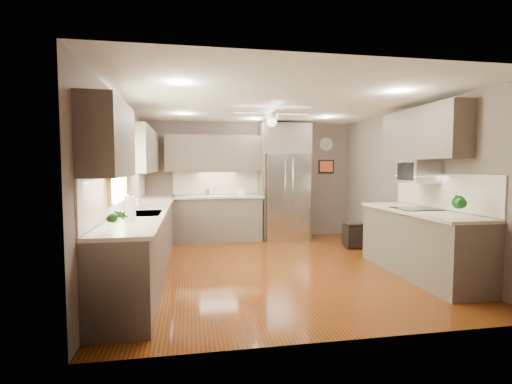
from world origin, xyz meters
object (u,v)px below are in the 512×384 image
object	(u,v)px
potted_plant_right	(461,202)
microwave	(418,171)
canister_b	(207,193)
canister_c	(217,191)
paper_towel	(130,208)
stool	(354,235)
soap_bottle	(137,202)
bowl	(242,194)
potted_plant_left	(118,217)
refrigerator	(285,183)

from	to	relation	value
potted_plant_right	microwave	xyz separation A→B (m)	(0.10, 1.02, 0.36)
canister_b	microwave	bearing A→B (deg)	-42.79
canister_c	paper_towel	xyz separation A→B (m)	(-1.22, -3.43, 0.05)
potted_plant_right	stool	bearing A→B (deg)	92.94
soap_bottle	bowl	xyz separation A→B (m)	(1.84, 2.19, -0.08)
canister_c	paper_towel	size ratio (longest dim) A/B	0.63
stool	paper_towel	size ratio (longest dim) A/B	1.53
soap_bottle	potted_plant_left	xyz separation A→B (m)	(0.09, -1.93, 0.04)
stool	paper_towel	distance (m)	4.45
bowl	refrigerator	distance (m)	0.95
canister_b	bowl	xyz separation A→B (m)	(0.73, 0.02, -0.05)
potted_plant_left	bowl	xyz separation A→B (m)	(1.75, 4.13, -0.12)
potted_plant_right	refrigerator	xyz separation A→B (m)	(-1.23, 3.73, 0.07)
canister_c	potted_plant_right	size ratio (longest dim) A/B	0.51
microwave	canister_b	bearing A→B (deg)	137.21
stool	paper_towel	world-z (taller)	paper_towel
canister_b	soap_bottle	size ratio (longest dim) A/B	0.67
canister_b	canister_c	size ratio (longest dim) A/B	0.74
potted_plant_right	paper_towel	bearing A→B (deg)	174.15
canister_b	potted_plant_right	world-z (taller)	potted_plant_right
canister_b	paper_towel	world-z (taller)	paper_towel
soap_bottle	microwave	xyz separation A→B (m)	(4.08, -0.58, 0.44)
stool	paper_towel	xyz separation A→B (m)	(-3.76, -2.23, 0.84)
potted_plant_left	microwave	size ratio (longest dim) A/B	0.52
potted_plant_right	soap_bottle	bearing A→B (deg)	158.12
soap_bottle	stool	bearing A→B (deg)	14.97
canister_c	bowl	xyz separation A→B (m)	(0.53, -0.03, -0.07)
refrigerator	stool	xyz separation A→B (m)	(1.09, -1.10, -0.95)
potted_plant_left	refrigerator	distance (m)	4.86
canister_b	microwave	world-z (taller)	microwave
soap_bottle	potted_plant_left	bearing A→B (deg)	-87.24
paper_towel	canister_c	bearing A→B (deg)	70.46
canister_b	canister_c	xyz separation A→B (m)	(0.20, 0.05, 0.02)
bowl	paper_towel	distance (m)	3.82
canister_b	refrigerator	world-z (taller)	refrigerator
canister_b	paper_towel	bearing A→B (deg)	-106.82
potted_plant_left	paper_towel	distance (m)	0.73
potted_plant_right	stool	xyz separation A→B (m)	(-0.13, 2.63, -0.88)
canister_c	canister_b	bearing A→B (deg)	-164.99
soap_bottle	refrigerator	bearing A→B (deg)	37.68
potted_plant_left	stool	bearing A→B (deg)	38.27
canister_b	refrigerator	distance (m)	1.65
canister_c	potted_plant_right	xyz separation A→B (m)	(2.68, -3.82, 0.09)
microwave	refrigerator	bearing A→B (deg)	116.09
potted_plant_left	microwave	bearing A→B (deg)	18.76
canister_c	bowl	size ratio (longest dim) A/B	0.92
soap_bottle	potted_plant_left	world-z (taller)	potted_plant_left
potted_plant_right	microwave	world-z (taller)	microwave
canister_c	stool	xyz separation A→B (m)	(2.54, -1.19, -0.79)
soap_bottle	paper_towel	distance (m)	1.21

